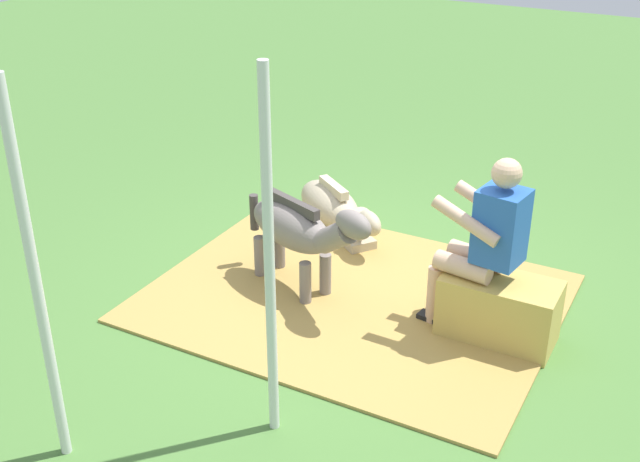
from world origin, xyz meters
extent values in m
plane|color=#4C7A38|center=(0.00, 0.00, 0.00)|extent=(24.00, 24.00, 0.00)
cube|color=#AD8C47|center=(0.02, 0.07, 0.01)|extent=(2.99, 2.35, 0.02)
cube|color=tan|center=(-1.10, 0.05, 0.23)|extent=(0.80, 0.42, 0.46)
cylinder|color=#D8AD8C|center=(-0.84, 0.12, 0.53)|extent=(0.42, 0.20, 0.14)
cylinder|color=#D8AD8C|center=(-0.64, 0.09, 0.23)|extent=(0.11, 0.11, 0.46)
cube|color=black|center=(-0.64, 0.09, 0.03)|extent=(0.23, 0.13, 0.06)
cylinder|color=#D8AD8C|center=(-0.87, -0.08, 0.53)|extent=(0.42, 0.20, 0.14)
cylinder|color=#D8AD8C|center=(-0.67, -0.11, 0.23)|extent=(0.11, 0.11, 0.46)
cube|color=black|center=(-0.67, -0.11, 0.03)|extent=(0.23, 0.13, 0.06)
cube|color=#2659B2|center=(-1.05, 0.05, 0.86)|extent=(0.34, 0.32, 0.52)
cylinder|color=#D8AD8C|center=(-0.85, 0.18, 0.91)|extent=(0.51, 0.16, 0.26)
cylinder|color=#D8AD8C|center=(-0.90, -0.13, 0.91)|extent=(0.51, 0.16, 0.26)
sphere|color=#D8AD8C|center=(-1.05, 0.05, 1.24)|extent=(0.20, 0.20, 0.20)
ellipsoid|color=slate|center=(0.53, 0.11, 0.52)|extent=(0.90, 0.59, 0.34)
cylinder|color=slate|center=(0.23, 0.12, 0.18)|extent=(0.09, 0.09, 0.35)
cylinder|color=slate|center=(0.30, 0.30, 0.18)|extent=(0.09, 0.09, 0.35)
cylinder|color=slate|center=(0.75, -0.08, 0.18)|extent=(0.09, 0.09, 0.35)
cylinder|color=slate|center=(0.82, 0.11, 0.18)|extent=(0.09, 0.09, 0.35)
cylinder|color=slate|center=(0.06, 0.29, 0.62)|extent=(0.41, 0.30, 0.33)
ellipsoid|color=slate|center=(-0.11, 0.35, 0.78)|extent=(0.36, 0.26, 0.20)
cube|color=#433D3A|center=(0.53, 0.11, 0.71)|extent=(0.58, 0.27, 0.08)
cylinder|color=#433D3A|center=(0.97, -0.05, 0.47)|extent=(0.07, 0.07, 0.30)
ellipsoid|color=tan|center=(0.80, -1.04, 0.18)|extent=(0.95, 0.84, 0.36)
cube|color=tan|center=(0.36, -0.72, 0.05)|extent=(0.37, 0.36, 0.10)
cylinder|color=tan|center=(0.35, -0.70, 0.24)|extent=(0.34, 0.31, 0.30)
ellipsoid|color=tan|center=(0.20, -0.60, 0.32)|extent=(0.34, 0.31, 0.20)
cube|color=beige|center=(0.73, -0.99, 0.38)|extent=(0.40, 0.33, 0.08)
cylinder|color=silver|center=(-0.21, 1.60, 1.11)|extent=(0.06, 0.06, 2.22)
cylinder|color=silver|center=(0.73, 2.36, 1.11)|extent=(0.06, 0.06, 2.22)
camera|label=1|loc=(-2.24, 4.78, 3.18)|focal=44.71mm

